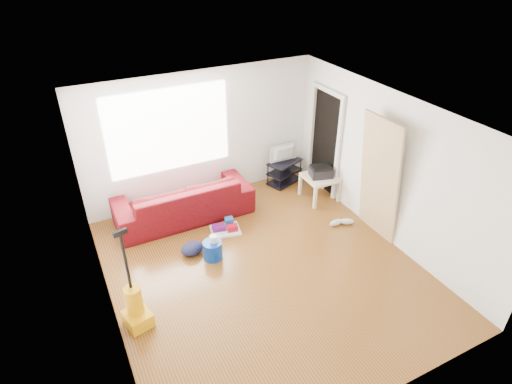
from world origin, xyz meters
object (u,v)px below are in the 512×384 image
backpack (193,253)px  vacuum (136,308)px  side_table (320,180)px  bucket (213,258)px  cleaning_tray (226,228)px  tv_stand (284,172)px  sofa (185,216)px

backpack → vacuum: (-1.14, -1.04, 0.28)m
side_table → bucket: side_table is taller
bucket → side_table: bearing=16.4°
cleaning_tray → vacuum: 2.34m
cleaning_tray → side_table: bearing=4.7°
cleaning_tray → vacuum: vacuum is taller
side_table → bucket: size_ratio=2.00×
vacuum → tv_stand: bearing=20.4°
tv_stand → cleaning_tray: bearing=-169.9°
bucket → vacuum: 1.63m
cleaning_tray → sofa: bearing=123.4°
tv_stand → cleaning_tray: (-1.78, -1.02, -0.20)m
tv_stand → cleaning_tray: 2.06m
tv_stand → sofa: bearing=166.9°
bucket → backpack: (-0.26, 0.25, 0.00)m
side_table → bucket: bearing=-163.6°
side_table → backpack: bearing=-169.9°
backpack → vacuum: bearing=-149.7°
bucket → tv_stand: bearing=35.5°
tv_stand → side_table: 0.92m
tv_stand → vacuum: vacuum is taller
side_table → sofa: bearing=167.3°
sofa → tv_stand: size_ratio=3.07×
tv_stand → backpack: bearing=-171.6°
sofa → vacuum: (-1.38, -2.13, 0.28)m
sofa → bucket: sofa is taller
sofa → backpack: 1.11m
sofa → cleaning_tray: (0.50, -0.75, 0.06)m
backpack → sofa: bearing=65.3°
tv_stand → bucket: 2.77m
tv_stand → cleaning_tray: size_ratio=1.40×
vacuum → sofa: bearing=44.2°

